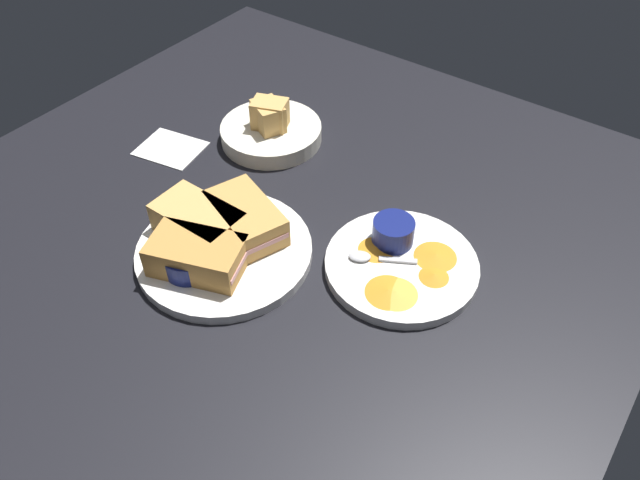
% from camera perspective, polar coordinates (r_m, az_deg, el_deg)
% --- Properties ---
extents(ground_plane, '(1.10, 1.10, 0.03)m').
position_cam_1_polar(ground_plane, '(0.99, -3.57, 1.49)').
color(ground_plane, black).
extents(plate_sandwich_main, '(0.26, 0.26, 0.02)m').
position_cam_1_polar(plate_sandwich_main, '(0.92, -8.82, -1.06)').
color(plate_sandwich_main, white).
rests_on(plate_sandwich_main, ground_plane).
extents(sandwich_half_near, '(0.15, 0.12, 0.05)m').
position_cam_1_polar(sandwich_half_near, '(0.92, -6.89, 2.04)').
color(sandwich_half_near, tan).
rests_on(sandwich_half_near, plate_sandwich_main).
extents(sandwich_half_far, '(0.13, 0.08, 0.05)m').
position_cam_1_polar(sandwich_half_far, '(0.93, -11.18, 1.68)').
color(sandwich_half_far, tan).
rests_on(sandwich_half_far, plate_sandwich_main).
extents(sandwich_half_extra, '(0.15, 0.12, 0.05)m').
position_cam_1_polar(sandwich_half_extra, '(0.88, -11.30, -1.40)').
color(sandwich_half_extra, '#C68C42').
rests_on(sandwich_half_extra, plate_sandwich_main).
extents(ramekin_dark_sauce, '(0.08, 0.08, 0.03)m').
position_cam_1_polar(ramekin_dark_sauce, '(0.88, -12.04, -1.72)').
color(ramekin_dark_sauce, navy).
rests_on(ramekin_dark_sauce, plate_sandwich_main).
extents(spoon_by_dark_ramekin, '(0.03, 0.10, 0.01)m').
position_cam_1_polar(spoon_by_dark_ramekin, '(0.91, -8.97, -0.48)').
color(spoon_by_dark_ramekin, silver).
rests_on(spoon_by_dark_ramekin, plate_sandwich_main).
extents(plate_chips_companion, '(0.22, 0.22, 0.02)m').
position_cam_1_polar(plate_chips_companion, '(0.90, 7.53, -2.35)').
color(plate_chips_companion, white).
rests_on(plate_chips_companion, ground_plane).
extents(ramekin_light_gravy, '(0.06, 0.06, 0.04)m').
position_cam_1_polar(ramekin_light_gravy, '(0.91, 6.79, 0.82)').
color(ramekin_light_gravy, navy).
rests_on(ramekin_light_gravy, plate_chips_companion).
extents(spoon_by_gravy_ramekin, '(0.09, 0.06, 0.01)m').
position_cam_1_polar(spoon_by_gravy_ramekin, '(0.89, 4.53, -1.60)').
color(spoon_by_gravy_ramekin, silver).
rests_on(spoon_by_gravy_ramekin, plate_chips_companion).
extents(plantain_chip_scatter, '(0.16, 0.18, 0.01)m').
position_cam_1_polar(plantain_chip_scatter, '(0.87, 7.78, -3.06)').
color(plantain_chip_scatter, gold).
rests_on(plantain_chip_scatter, plate_chips_companion).
extents(bread_basket_rear, '(0.18, 0.18, 0.08)m').
position_cam_1_polar(bread_basket_rear, '(1.13, -4.57, 10.16)').
color(bread_basket_rear, silver).
rests_on(bread_basket_rear, ground_plane).
extents(paper_napkin_folded, '(0.13, 0.11, 0.00)m').
position_cam_1_polar(paper_napkin_folded, '(1.15, -13.65, 8.25)').
color(paper_napkin_folded, white).
rests_on(paper_napkin_folded, ground_plane).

